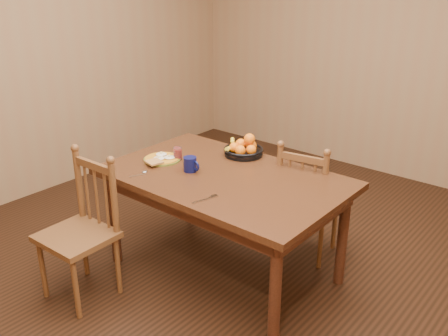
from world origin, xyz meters
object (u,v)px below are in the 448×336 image
Objects in this scene: chair_far at (307,202)px; chair_near at (81,231)px; dining_table at (224,187)px; fruit_bowl at (243,149)px; breakfast_plate at (162,159)px; coffee_mug at (191,164)px.

chair_far is 0.95× the size of chair_near.
fruit_bowl reaches higher than dining_table.
breakfast_plate is at bearing 27.76° from chair_far.
chair_far is at bearing 50.78° from coffee_mug.
coffee_mug is (-0.53, -0.66, 0.36)m from chair_far.
chair_near reaches higher than breakfast_plate.
chair_far is at bearing 37.52° from breakfast_plate.
chair_near reaches higher than chair_far.
dining_table is at bearing -70.79° from fruit_bowl.
breakfast_plate is at bearing -171.40° from dining_table.
fruit_bowl reaches higher than breakfast_plate.
breakfast_plate is (-0.51, -0.08, 0.10)m from dining_table.
breakfast_plate is 0.30m from coffee_mug.
chair_near is at bearing -93.14° from breakfast_plate.
dining_table is 0.97m from chair_near.
chair_near reaches higher than dining_table.
dining_table is 0.27m from coffee_mug.
breakfast_plate is (0.04, 0.69, 0.30)m from chair_near.
breakfast_plate is 0.60m from fruit_bowl.
chair_near is at bearing 47.08° from chair_far.
dining_table is at bearing 8.60° from breakfast_plate.
fruit_bowl is at bearing 11.84° from chair_far.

